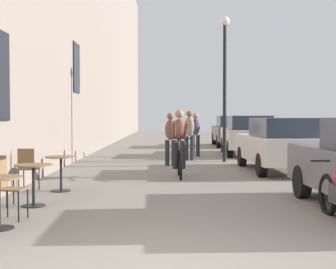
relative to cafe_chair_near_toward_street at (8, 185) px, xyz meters
The scene contains 12 objects.
cafe_chair_near_toward_street is the anchor object (origin of this frame).
cafe_table_mid 1.10m from the cafe_chair_near_toward_street, 85.61° to the left, with size 0.64×0.64×0.72m.
cafe_table_far 2.83m from the cafe_chair_near_toward_street, 86.21° to the left, with size 0.64×0.64×0.72m.
cafe_chair_far_toward_street 2.79m from the cafe_chair_near_toward_street, 99.84° to the left, with size 0.39×0.39×0.89m.
cyclist_on_bicycle 5.96m from the cafe_chair_near_toward_street, 63.27° to the left, with size 0.52×1.76×1.74m.
pedestrian_near 8.48m from the cafe_chair_near_toward_street, 73.11° to the left, with size 0.36×0.27×1.65m.
pedestrian_mid 10.50m from the cafe_chair_near_toward_street, 72.65° to the left, with size 0.38×0.30×1.74m.
pedestrian_far 12.29m from the cafe_chair_near_toward_street, 73.72° to the left, with size 0.38×0.30×1.67m.
street_lamp 10.76m from the cafe_chair_near_toward_street, 65.68° to the left, with size 0.32×0.32×4.90m.
parked_car_second 8.53m from the cafe_chair_near_toward_street, 49.74° to the left, with size 1.89×4.26×1.50m.
parked_car_third 13.69m from the cafe_chair_near_toward_street, 66.01° to the left, with size 1.98×4.45×1.56m.
parked_car_fourth 19.10m from the cafe_chair_near_toward_street, 72.64° to the left, with size 1.91×4.42×1.56m.
Camera 1 is at (-0.04, -4.65, 1.54)m, focal length 53.50 mm.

